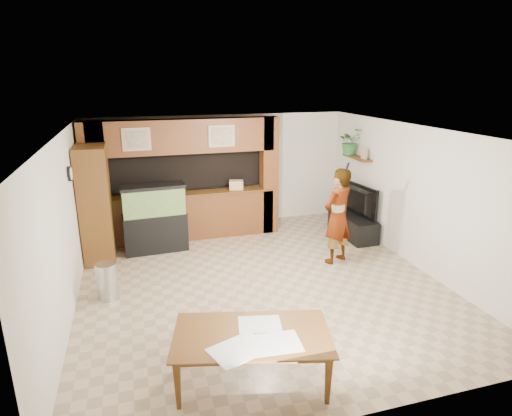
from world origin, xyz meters
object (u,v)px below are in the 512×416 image
object	(u,v)px
pantry_cabinet	(96,204)
aquarium	(155,219)
person	(338,216)
dining_table	(252,359)
television	(354,200)

from	to	relation	value
pantry_cabinet	aquarium	world-z (taller)	pantry_cabinet
person	dining_table	distance (m)	3.83
pantry_cabinet	television	bearing A→B (deg)	-2.78
aquarium	television	size ratio (longest dim) A/B	1.14
aquarium	television	world-z (taller)	aquarium
aquarium	pantry_cabinet	bearing A→B (deg)	-177.58
dining_table	person	bearing A→B (deg)	62.63
pantry_cabinet	aquarium	distance (m)	1.16
person	television	bearing A→B (deg)	-155.25
pantry_cabinet	dining_table	bearing A→B (deg)	-66.40
pantry_cabinet	television	size ratio (longest dim) A/B	1.82
television	person	size ratio (longest dim) A/B	0.66
television	dining_table	world-z (taller)	television
aquarium	television	xyz separation A→B (m)	(4.28, -0.36, 0.15)
pantry_cabinet	person	bearing A→B (deg)	-18.15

